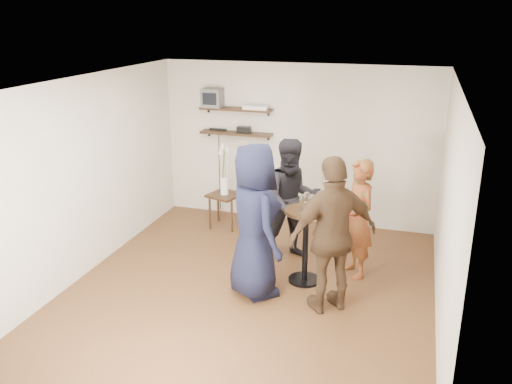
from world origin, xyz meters
TOP-DOWN VIEW (x-y plane):
  - room at (0.00, 0.00)m, footprint 4.58×5.08m
  - shelf_upper at (-1.00, 2.38)m, footprint 1.20×0.25m
  - shelf_lower at (-1.00, 2.38)m, footprint 1.20×0.25m
  - crt_monitor at (-1.40, 2.38)m, footprint 0.32×0.30m
  - dvd_deck at (-0.65, 2.38)m, footprint 0.40×0.24m
  - radio at (-0.87, 2.38)m, footprint 0.22×0.10m
  - power_strip at (-1.34, 2.42)m, footprint 0.30×0.05m
  - side_table at (-1.03, 1.86)m, footprint 0.59×0.59m
  - vase_lilies at (-1.03, 1.86)m, footprint 0.18×0.19m
  - drinks_table at (0.61, 0.38)m, footprint 0.54×0.54m
  - wine_glass_fl at (0.56, 0.35)m, footprint 0.06×0.06m
  - wine_glass_fr at (0.68, 0.36)m, footprint 0.07×0.07m
  - wine_glass_bl at (0.60, 0.45)m, footprint 0.07×0.07m
  - wine_glass_br at (0.65, 0.41)m, footprint 0.06×0.06m
  - person_plaid at (1.22, 0.77)m, footprint 0.63×0.69m
  - person_dark at (0.28, 1.02)m, footprint 1.05×0.97m
  - person_navy at (0.07, -0.10)m, footprint 1.08×1.11m
  - person_brown at (1.04, -0.19)m, footprint 1.15×1.02m

SIDE VIEW (x-z plane):
  - side_table at x=-1.03m, z-range 0.19..0.75m
  - drinks_table at x=0.61m, z-range 0.14..1.14m
  - person_plaid at x=1.22m, z-range 0.00..1.59m
  - vase_lilies at x=-1.03m, z-range 0.40..1.27m
  - person_dark at x=0.28m, z-range 0.00..1.74m
  - person_brown at x=1.04m, z-range 0.00..1.87m
  - person_navy at x=0.07m, z-range 0.00..1.92m
  - wine_glass_br at x=0.65m, z-range 1.03..1.21m
  - wine_glass_fl at x=0.56m, z-range 1.03..1.22m
  - wine_glass_bl at x=0.60m, z-range 1.03..1.24m
  - wine_glass_fr at x=0.68m, z-range 1.03..1.25m
  - room at x=0.00m, z-range -0.04..2.64m
  - shelf_lower at x=-1.00m, z-range 1.43..1.47m
  - power_strip at x=-1.34m, z-range 1.47..1.50m
  - radio at x=-0.87m, z-range 1.47..1.57m
  - shelf_upper at x=-1.00m, z-range 1.83..1.87m
  - dvd_deck at x=-0.65m, z-range 1.87..1.93m
  - crt_monitor at x=-1.40m, z-range 1.87..2.17m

